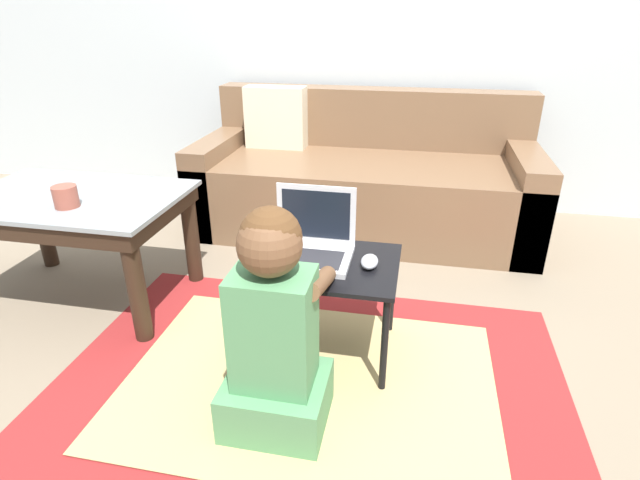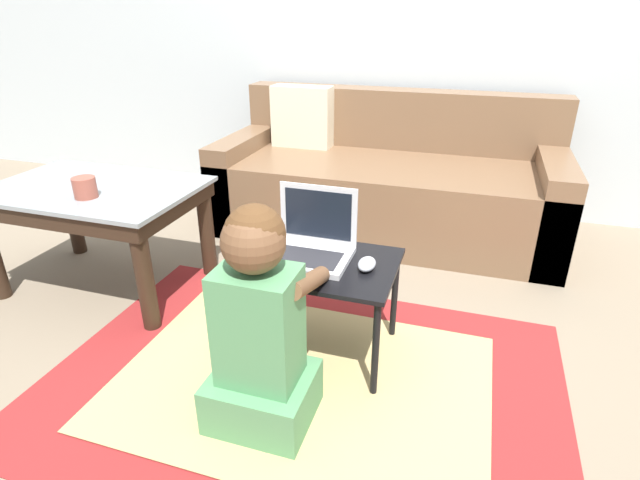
{
  "view_description": "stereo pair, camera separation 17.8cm",
  "coord_description": "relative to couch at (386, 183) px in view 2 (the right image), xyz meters",
  "views": [
    {
      "loc": [
        0.33,
        -1.51,
        1.2
      ],
      "look_at": [
        0.01,
        0.07,
        0.44
      ],
      "focal_mm": 28.0,
      "sensor_mm": 36.0,
      "label": 1
    },
    {
      "loc": [
        0.5,
        -1.47,
        1.2
      ],
      "look_at": [
        0.01,
        0.07,
        0.44
      ],
      "focal_mm": 28.0,
      "sensor_mm": 36.0,
      "label": 2
    }
  ],
  "objects": [
    {
      "name": "ground_plane",
      "position": [
        -0.02,
        -1.29,
        -0.27
      ],
      "size": [
        16.0,
        16.0,
        0.0
      ],
      "primitive_type": "plane",
      "color": "#7F705B"
    },
    {
      "name": "area_rug",
      "position": [
        -0.0,
        -1.46,
        -0.27
      ],
      "size": [
        1.77,
        1.26,
        0.01
      ],
      "color": "maroon",
      "rests_on": "ground_plane"
    },
    {
      "name": "couch",
      "position": [
        0.0,
        0.0,
        0.0
      ],
      "size": [
        1.89,
        0.84,
        0.78
      ],
      "color": "brown",
      "rests_on": "ground_plane"
    },
    {
      "name": "coffee_table",
      "position": [
        -1.1,
        -1.09,
        0.14
      ],
      "size": [
        0.9,
        0.6,
        0.49
      ],
      "color": "gray",
      "rests_on": "ground_plane"
    },
    {
      "name": "laptop_desk",
      "position": [
        -0.0,
        -1.27,
        0.07
      ],
      "size": [
        0.55,
        0.4,
        0.38
      ],
      "color": "black",
      "rests_on": "ground_plane"
    },
    {
      "name": "laptop",
      "position": [
        -0.04,
        -1.24,
        0.15
      ],
      "size": [
        0.29,
        0.23,
        0.24
      ],
      "color": "silver",
      "rests_on": "laptop_desk"
    },
    {
      "name": "computer_mouse",
      "position": [
        0.17,
        -1.27,
        0.13
      ],
      "size": [
        0.06,
        0.1,
        0.04
      ],
      "color": "#B2B7C1",
      "rests_on": "laptop_desk"
    },
    {
      "name": "person_seated",
      "position": [
        -0.06,
        -1.65,
        0.07
      ],
      "size": [
        0.31,
        0.41,
        0.73
      ],
      "color": "#518E5B",
      "rests_on": "ground_plane"
    },
    {
      "name": "cup_on_table",
      "position": [
        -1.02,
        -1.21,
        0.26
      ],
      "size": [
        0.09,
        0.09,
        0.08
      ],
      "color": "#994C3D",
      "rests_on": "coffee_table"
    }
  ]
}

